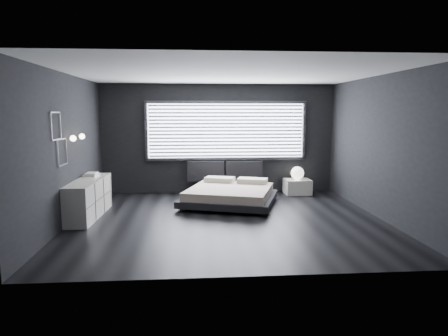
{
  "coord_description": "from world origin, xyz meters",
  "views": [
    {
      "loc": [
        -0.65,
        -7.56,
        2.08
      ],
      "look_at": [
        0.0,
        0.85,
        0.9
      ],
      "focal_mm": 32.0,
      "sensor_mm": 36.0,
      "label": 1
    }
  ],
  "objects": [
    {
      "name": "orb_lamp",
      "position": [
        2.0,
        2.33,
        0.54
      ],
      "size": [
        0.33,
        0.33,
        0.33
      ],
      "primitive_type": "sphere",
      "color": "white",
      "rests_on": "nightstand"
    },
    {
      "name": "nightstand",
      "position": [
        2.01,
        2.34,
        0.19
      ],
      "size": [
        0.65,
        0.55,
        0.38
      ],
      "primitive_type": "cube",
      "rotation": [
        0.0,
        0.0,
        0.01
      ],
      "color": "silver",
      "rests_on": "ground"
    },
    {
      "name": "window",
      "position": [
        0.2,
        2.7,
        1.61
      ],
      "size": [
        4.14,
        0.09,
        1.52
      ],
      "color": "white",
      "rests_on": "ground"
    },
    {
      "name": "wall_art_upper",
      "position": [
        -2.98,
        -0.55,
        1.85
      ],
      "size": [
        0.01,
        0.48,
        0.48
      ],
      "color": "#47474C",
      "rests_on": "ground"
    },
    {
      "name": "bed",
      "position": [
        0.17,
        1.28,
        0.24
      ],
      "size": [
        2.45,
        2.4,
        0.51
      ],
      "color": "black",
      "rests_on": "ground"
    },
    {
      "name": "sconce_near",
      "position": [
        -2.88,
        0.05,
        1.6
      ],
      "size": [
        0.18,
        0.11,
        0.11
      ],
      "color": "silver",
      "rests_on": "ground"
    },
    {
      "name": "room",
      "position": [
        0.0,
        0.0,
        1.4
      ],
      "size": [
        6.04,
        6.0,
        2.8
      ],
      "color": "black",
      "rests_on": "ground"
    },
    {
      "name": "dresser",
      "position": [
        -2.78,
        0.45,
        0.37
      ],
      "size": [
        0.6,
        1.89,
        0.75
      ],
      "color": "silver",
      "rests_on": "ground"
    },
    {
      "name": "wall_art_lower",
      "position": [
        -2.98,
        -0.3,
        1.38
      ],
      "size": [
        0.01,
        0.48,
        0.48
      ],
      "color": "#47474C",
      "rests_on": "ground"
    },
    {
      "name": "headboard",
      "position": [
        0.16,
        2.64,
        0.57
      ],
      "size": [
        1.96,
        0.16,
        0.52
      ],
      "color": "black",
      "rests_on": "ground"
    },
    {
      "name": "book_stack",
      "position": [
        -2.81,
        0.95,
        0.78
      ],
      "size": [
        0.3,
        0.37,
        0.07
      ],
      "color": "silver",
      "rests_on": "dresser"
    },
    {
      "name": "sconce_far",
      "position": [
        -2.88,
        0.65,
        1.6
      ],
      "size": [
        0.18,
        0.11,
        0.11
      ],
      "color": "silver",
      "rests_on": "ground"
    }
  ]
}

